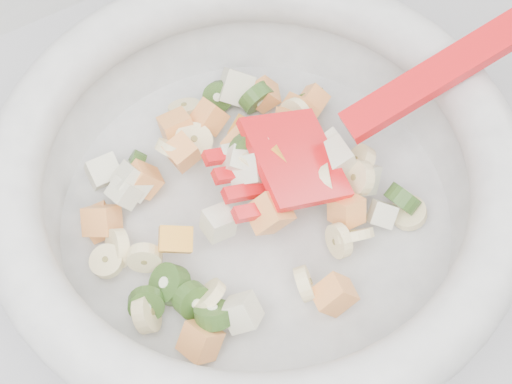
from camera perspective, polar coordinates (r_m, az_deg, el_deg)
mixing_bowl at (r=0.53m, az=0.05°, el=0.53°), size 0.47×0.36×0.16m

